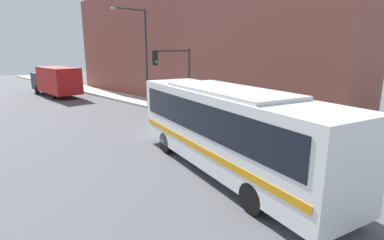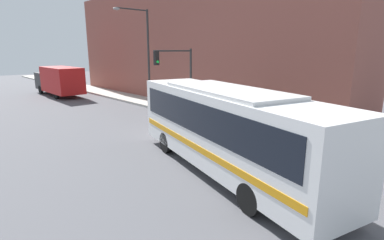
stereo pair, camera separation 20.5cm
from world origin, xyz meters
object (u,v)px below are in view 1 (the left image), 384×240
at_px(pedestrian_near_corner, 246,109).
at_px(parking_meter, 193,102).
at_px(delivery_truck, 56,80).
at_px(traffic_light_pole, 176,70).
at_px(city_bus, 227,125).
at_px(street_lamp, 142,49).
at_px(fire_hydrant, 261,124).

bearing_deg(pedestrian_near_corner, parking_meter, 100.14).
xyz_separation_m(delivery_truck, parking_meter, (3.49, -16.94, -0.53)).
height_order(traffic_light_pole, parking_meter, traffic_light_pole).
relative_size(city_bus, street_lamp, 1.40).
bearing_deg(traffic_light_pole, city_bus, -119.48).
relative_size(city_bus, pedestrian_near_corner, 6.39).
xyz_separation_m(delivery_truck, fire_hydrant, (3.49, -22.76, -1.12)).
xyz_separation_m(fire_hydrant, pedestrian_near_corner, (0.74, 1.67, 0.53)).
bearing_deg(city_bus, fire_hydrant, 36.09).
distance_m(delivery_truck, parking_meter, 17.30).
distance_m(city_bus, parking_meter, 10.17).
xyz_separation_m(parking_meter, street_lamp, (-0.17, 5.89, 3.70)).
relative_size(fire_hydrant, street_lamp, 0.09).
height_order(parking_meter, street_lamp, street_lamp).
distance_m(delivery_truck, traffic_light_pole, 16.71).
distance_m(fire_hydrant, pedestrian_near_corner, 1.91).
relative_size(city_bus, traffic_light_pole, 2.35).
bearing_deg(pedestrian_near_corner, delivery_truck, 101.36).
xyz_separation_m(delivery_truck, street_lamp, (3.32, -11.05, 3.17)).
bearing_deg(pedestrian_near_corner, city_bus, -148.92).
relative_size(parking_meter, street_lamp, 0.18).
xyz_separation_m(traffic_light_pole, street_lamp, (0.88, 5.39, 1.41)).
bearing_deg(city_bus, delivery_truck, 98.78).
bearing_deg(parking_meter, traffic_light_pole, 154.47).
relative_size(delivery_truck, pedestrian_near_corner, 4.85).
bearing_deg(street_lamp, delivery_truck, 106.74).
relative_size(delivery_truck, traffic_light_pole, 1.78).
bearing_deg(pedestrian_near_corner, fire_hydrant, -113.92).
bearing_deg(parking_meter, street_lamp, 91.65).
xyz_separation_m(city_bus, pedestrian_near_corner, (6.71, 4.05, -0.88)).
xyz_separation_m(delivery_truck, pedestrian_near_corner, (4.24, -21.09, -0.59)).
bearing_deg(delivery_truck, parking_meter, -78.35).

